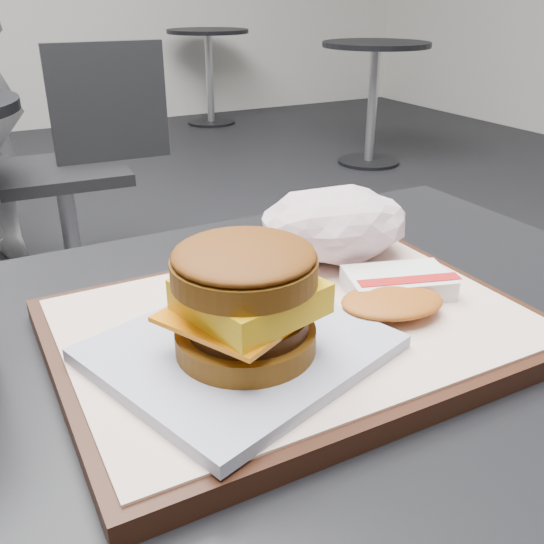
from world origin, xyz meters
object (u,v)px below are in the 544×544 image
Objects in this scene: crumpled_wrapper at (335,224)px; serving_tray at (295,328)px; breakfast_sandwich at (244,311)px; hash_brown at (395,291)px; customer_table at (290,517)px; neighbor_chair at (79,155)px.

serving_tray is at bearing -137.12° from crumpled_wrapper.
breakfast_sandwich is 1.78× the size of hash_brown.
neighbor_chair is (0.18, 1.80, -0.07)m from customer_table.
neighbor_chair is at bearing 84.30° from customer_table.
customer_table is 0.20m from serving_tray.
crumpled_wrapper reaches higher than serving_tray.
crumpled_wrapper is 1.72m from neighbor_chair.
breakfast_sandwich is at bearing -172.78° from hash_brown.
crumpled_wrapper is 0.17× the size of neighbor_chair.
customer_table is 0.91× the size of neighbor_chair.
hash_brown reaches higher than serving_tray.
neighbor_chair is at bearing 82.72° from breakfast_sandwich.
customer_table is at bearing 178.34° from hash_brown.
crumpled_wrapper is (0.01, 0.11, 0.02)m from hash_brown.
breakfast_sandwich is 0.21m from crumpled_wrapper.
breakfast_sandwich is 0.26× the size of neighbor_chair.
neighbor_chair reaches higher than crumpled_wrapper.
hash_brown is 0.11m from crumpled_wrapper.
serving_tray is (0.01, 0.01, 0.20)m from customer_table.
serving_tray is at bearing 169.59° from hash_brown.
serving_tray reaches higher than customer_table.
hash_brown is at bearing -10.41° from serving_tray.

